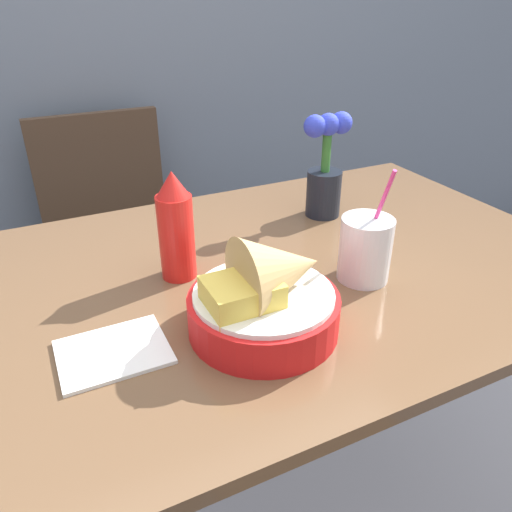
{
  "coord_description": "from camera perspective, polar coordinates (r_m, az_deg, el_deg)",
  "views": [
    {
      "loc": [
        -0.37,
        -0.72,
        1.25
      ],
      "look_at": [
        -0.04,
        -0.05,
        0.84
      ],
      "focal_mm": 35.0,
      "sensor_mm": 36.0,
      "label": 1
    }
  ],
  "objects": [
    {
      "name": "dining_table",
      "position": [
        1.0,
        1.05,
        -6.58
      ],
      "size": [
        1.25,
        0.79,
        0.78
      ],
      "color": "brown",
      "rests_on": "ground_plane"
    },
    {
      "name": "chair_far_window",
      "position": [
        1.69,
        -16.0,
        2.29
      ],
      "size": [
        0.4,
        0.4,
        0.9
      ],
      "color": "#473323",
      "rests_on": "ground_plane"
    },
    {
      "name": "food_basket",
      "position": [
        0.75,
        1.4,
        -4.61
      ],
      "size": [
        0.23,
        0.23,
        0.16
      ],
      "color": "red",
      "rests_on": "dining_table"
    },
    {
      "name": "ketchup_bottle",
      "position": [
        0.88,
        -9.15,
        3.22
      ],
      "size": [
        0.06,
        0.06,
        0.2
      ],
      "color": "red",
      "rests_on": "dining_table"
    },
    {
      "name": "drink_cup",
      "position": [
        0.9,
        12.35,
        0.57
      ],
      "size": [
        0.09,
        0.09,
        0.21
      ],
      "color": "silver",
      "rests_on": "dining_table"
    },
    {
      "name": "flower_vase",
      "position": [
        1.13,
        7.9,
        9.67
      ],
      "size": [
        0.11,
        0.08,
        0.23
      ],
      "color": "black",
      "rests_on": "dining_table"
    },
    {
      "name": "napkin",
      "position": [
        0.76,
        -16.0,
        -10.5
      ],
      "size": [
        0.15,
        0.12,
        0.01
      ],
      "color": "white",
      "rests_on": "dining_table"
    }
  ]
}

